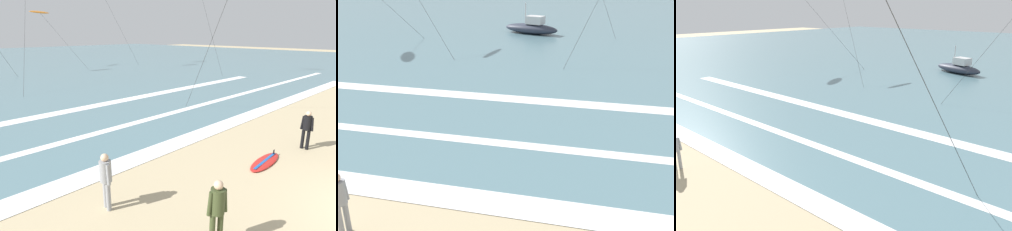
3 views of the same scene
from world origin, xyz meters
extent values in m
cube|color=slate|center=(0.00, 52.34, 0.01)|extent=(140.00, 90.00, 0.01)
cube|color=white|center=(0.86, 7.74, 0.01)|extent=(43.88, 1.04, 0.01)
cube|color=white|center=(-1.79, 11.27, 0.01)|extent=(59.36, 0.54, 0.01)
cube|color=white|center=(-1.76, 15.99, 0.01)|extent=(41.44, 0.97, 0.01)
cylinder|color=gray|center=(-4.95, 5.69, 0.41)|extent=(0.13, 0.13, 0.82)
cylinder|color=gray|center=(-4.91, 5.88, 0.41)|extent=(0.13, 0.13, 0.82)
cylinder|color=gray|center=(-4.93, 5.79, 1.11)|extent=(0.32, 0.32, 0.58)
cylinder|color=gray|center=(-4.90, 5.97, 1.08)|extent=(0.11, 0.15, 0.56)
ellipsoid|color=#2D3342|center=(-5.56, 34.10, 0.45)|extent=(5.47, 3.20, 0.90)
cube|color=silver|center=(-5.18, 33.97, 1.25)|extent=(1.76, 1.50, 0.70)
cylinder|color=#B2B2B2|center=(-6.13, 34.28, 1.80)|extent=(0.08, 0.08, 1.80)
camera|label=1|loc=(-8.60, -0.21, 4.59)|focal=30.91mm
camera|label=2|loc=(0.40, -0.35, 5.84)|focal=40.53mm
camera|label=3|loc=(8.57, 0.74, 6.32)|focal=36.71mm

